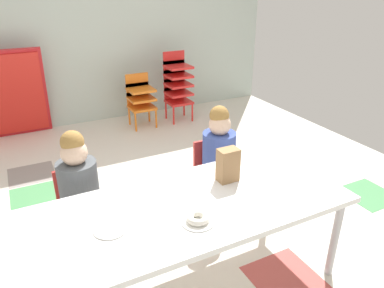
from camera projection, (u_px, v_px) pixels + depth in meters
ground_plane at (168, 223)px, 2.92m from camera, size 5.32×5.26×0.02m
back_wall at (81, 27)px, 4.53m from camera, size 5.32×0.10×2.49m
craft_table at (190, 211)px, 2.10m from camera, size 1.88×0.79×0.60m
seated_child_near_camera at (78, 183)px, 2.40m from camera, size 0.32×0.31×0.92m
seated_child_middle_seat at (218, 151)px, 2.85m from camera, size 0.32×0.31×0.92m
kid_chair_orange_stack at (140, 97)px, 4.69m from camera, size 0.32×0.30×0.68m
kid_chair_red_stack at (177, 83)px, 4.86m from camera, size 0.32×0.30×0.92m
folded_activity_table at (6, 96)px, 4.26m from camera, size 0.90×0.29×1.09m
paper_bag_brown at (228, 165)px, 2.29m from camera, size 0.13×0.09×0.22m
paper_plate_near_edge at (198, 221)px, 1.93m from camera, size 0.18×0.18×0.01m
paper_plate_center_table at (111, 229)px, 1.87m from camera, size 0.18×0.18×0.01m
donut_powdered_on_plate at (198, 218)px, 1.92m from camera, size 0.12×0.12×0.04m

